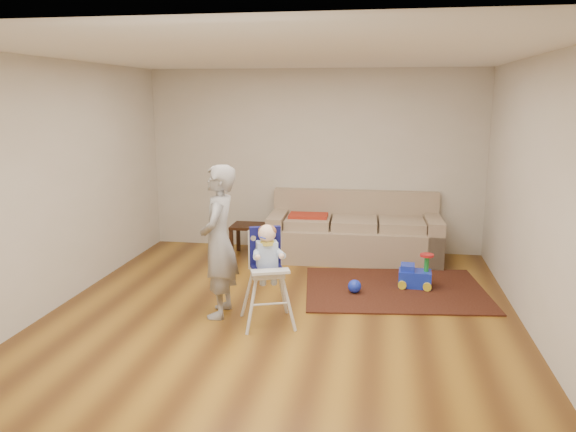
% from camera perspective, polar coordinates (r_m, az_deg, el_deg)
% --- Properties ---
extents(ground, '(5.50, 5.50, 0.00)m').
position_cam_1_polar(ground, '(6.12, -0.63, -9.97)').
color(ground, '#523012').
rests_on(ground, ground).
extents(room_envelope, '(5.04, 5.52, 2.72)m').
position_cam_1_polar(room_envelope, '(6.21, 0.19, 8.16)').
color(room_envelope, beige).
rests_on(room_envelope, ground).
extents(sofa, '(2.45, 1.06, 0.94)m').
position_cam_1_polar(sofa, '(8.10, 6.74, -1.07)').
color(sofa, tan).
rests_on(sofa, ground).
extents(side_table, '(0.46, 0.46, 0.46)m').
position_cam_1_polar(side_table, '(8.28, -4.07, -2.44)').
color(side_table, black).
rests_on(side_table, ground).
extents(area_rug, '(2.32, 1.85, 0.02)m').
position_cam_1_polar(area_rug, '(6.97, 10.81, -7.32)').
color(area_rug, black).
rests_on(area_rug, ground).
extents(ride_on_toy, '(0.40, 0.30, 0.42)m').
position_cam_1_polar(ride_on_toy, '(7.03, 12.80, -5.36)').
color(ride_on_toy, '#1931D9').
rests_on(ride_on_toy, area_rug).
extents(toy_ball, '(0.16, 0.16, 0.16)m').
position_cam_1_polar(toy_ball, '(6.73, 6.78, -7.10)').
color(toy_ball, '#1931D9').
rests_on(toy_ball, area_rug).
extents(high_chair, '(0.62, 0.62, 1.06)m').
position_cam_1_polar(high_chair, '(5.73, -2.11, -6.15)').
color(high_chair, silver).
rests_on(high_chair, ground).
extents(adult, '(0.42, 0.61, 1.62)m').
position_cam_1_polar(adult, '(5.92, -7.06, -2.60)').
color(adult, gray).
rests_on(adult, ground).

